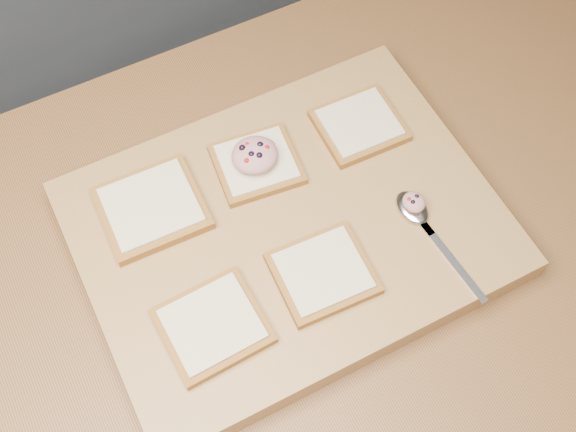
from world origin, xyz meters
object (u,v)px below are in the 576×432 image
object	(u,v)px
cutting_board	(288,230)
bread_far_center	(257,164)
tuna_salad_dollop	(255,155)
spoon	(418,215)

from	to	relation	value
cutting_board	bread_far_center	distance (m)	0.10
bread_far_center	tuna_salad_dollop	size ratio (longest dim) A/B	1.92
cutting_board	spoon	world-z (taller)	spoon
cutting_board	bread_far_center	bearing A→B (deg)	89.20
bread_far_center	tuna_salad_dollop	xyz separation A→B (m)	(-0.00, 0.00, 0.02)
tuna_salad_dollop	cutting_board	bearing A→B (deg)	-89.65
cutting_board	spoon	bearing A→B (deg)	-24.76
tuna_salad_dollop	spoon	world-z (taller)	tuna_salad_dollop
spoon	bread_far_center	bearing A→B (deg)	132.53
spoon	tuna_salad_dollop	bearing A→B (deg)	132.85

